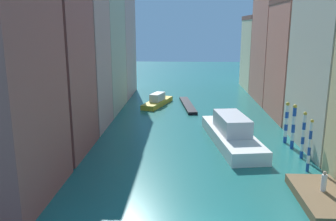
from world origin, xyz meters
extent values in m
plane|color=#1E6B66|center=(0.00, 24.50, 0.00)|extent=(154.00, 154.00, 0.00)
cube|color=#B25147|center=(-13.25, 13.44, 8.68)|extent=(6.40, 8.12, 17.36)
cube|color=tan|center=(-13.25, 21.48, 7.24)|extent=(6.40, 7.24, 14.48)
cube|color=#BCB299|center=(-13.25, 30.65, 9.68)|extent=(6.40, 10.80, 19.35)
cube|color=tan|center=(-13.25, 41.59, 9.52)|extent=(6.40, 10.78, 19.05)
cube|color=#C6705B|center=(13.25, 27.19, 7.09)|extent=(6.40, 9.84, 14.18)
cube|color=brown|center=(13.25, 27.19, 14.46)|extent=(6.53, 10.04, 0.55)
cube|color=#C6705B|center=(13.25, 38.11, 7.93)|extent=(6.40, 11.25, 15.86)
cube|color=beige|center=(13.25, 49.32, 6.31)|extent=(6.40, 10.68, 12.62)
cube|color=brown|center=(13.25, 49.32, 13.00)|extent=(6.53, 10.89, 0.76)
cube|color=brown|center=(8.12, 4.59, 0.31)|extent=(3.26, 6.33, 0.62)
cylinder|color=white|center=(8.25, 5.01, 1.20)|extent=(0.36, 0.36, 1.15)
sphere|color=tan|center=(8.25, 5.01, 1.90)|extent=(0.26, 0.26, 0.26)
cylinder|color=#1E479E|center=(8.84, 9.75, 0.34)|extent=(0.24, 0.24, 0.69)
cylinder|color=white|center=(8.84, 9.75, 1.03)|extent=(0.24, 0.24, 0.69)
cylinder|color=#1E479E|center=(8.84, 9.75, 1.71)|extent=(0.24, 0.24, 0.69)
cylinder|color=white|center=(8.84, 9.75, 2.40)|extent=(0.24, 0.24, 0.69)
cylinder|color=#1E479E|center=(8.84, 9.75, 3.08)|extent=(0.24, 0.24, 0.69)
cylinder|color=white|center=(8.84, 9.75, 3.77)|extent=(0.24, 0.24, 0.69)
sphere|color=gold|center=(8.84, 9.75, 4.21)|extent=(0.27, 0.27, 0.27)
cylinder|color=#1E479E|center=(9.29, 12.71, 0.33)|extent=(0.28, 0.28, 0.66)
cylinder|color=white|center=(9.29, 12.71, 0.99)|extent=(0.28, 0.28, 0.66)
cylinder|color=#1E479E|center=(9.29, 12.71, 1.65)|extent=(0.28, 0.28, 0.66)
cylinder|color=white|center=(9.29, 12.71, 2.31)|extent=(0.28, 0.28, 0.66)
cylinder|color=#1E479E|center=(9.29, 12.71, 2.98)|extent=(0.28, 0.28, 0.66)
cylinder|color=white|center=(9.29, 12.71, 3.64)|extent=(0.28, 0.28, 0.66)
sphere|color=gold|center=(9.29, 12.71, 4.08)|extent=(0.31, 0.31, 0.31)
cylinder|color=#1E479E|center=(9.19, 15.22, 0.40)|extent=(0.33, 0.33, 0.80)
cylinder|color=white|center=(9.19, 15.22, 1.21)|extent=(0.33, 0.33, 0.80)
cylinder|color=#1E479E|center=(9.19, 15.22, 2.01)|extent=(0.33, 0.33, 0.80)
cylinder|color=white|center=(9.19, 15.22, 2.81)|extent=(0.33, 0.33, 0.80)
cylinder|color=#1E479E|center=(9.19, 15.22, 3.62)|extent=(0.33, 0.33, 0.80)
sphere|color=gold|center=(9.19, 15.22, 4.15)|extent=(0.37, 0.37, 0.37)
cylinder|color=#1E479E|center=(9.03, 16.99, 0.32)|extent=(0.34, 0.34, 0.64)
cylinder|color=white|center=(9.03, 16.99, 0.96)|extent=(0.34, 0.34, 0.64)
cylinder|color=#1E479E|center=(9.03, 16.99, 1.61)|extent=(0.34, 0.34, 0.64)
cylinder|color=white|center=(9.03, 16.99, 2.25)|extent=(0.34, 0.34, 0.64)
cylinder|color=#1E479E|center=(9.03, 16.99, 2.89)|extent=(0.34, 0.34, 0.64)
cylinder|color=white|center=(9.03, 16.99, 3.53)|extent=(0.34, 0.34, 0.64)
sphere|color=gold|center=(9.03, 16.99, 3.99)|extent=(0.38, 0.38, 0.38)
cube|color=white|center=(3.57, 16.60, 0.62)|extent=(5.26, 13.09, 1.23)
cube|color=silver|center=(3.57, 16.60, 2.06)|extent=(3.31, 5.97, 1.67)
cube|color=black|center=(-0.65, 33.13, 0.19)|extent=(2.60, 10.66, 0.39)
cube|color=gold|center=(-5.14, 33.69, 0.35)|extent=(4.28, 8.13, 0.70)
cube|color=silver|center=(-5.14, 33.69, 1.26)|extent=(2.22, 3.31, 1.12)
camera|label=1|loc=(-1.17, -17.08, 11.35)|focal=37.37mm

